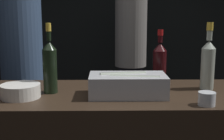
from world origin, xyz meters
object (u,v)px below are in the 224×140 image
Objects in this scene: candle_votive at (207,99)px; rose_wine_bottle at (208,62)px; person_in_hoodie at (22,60)px; red_wine_bottle_tall at (160,62)px; person_blond_tee at (131,48)px; bowl_white at (21,91)px; champagne_bottle at (50,65)px; ice_bin_with_bottles at (128,84)px.

rose_wine_bottle is (0.10, 0.32, 0.12)m from candle_votive.
candle_votive is 1.58m from person_in_hoodie.
person_blond_tee reaches higher than red_wine_bottle_tall.
bowl_white is 0.83m from red_wine_bottle_tall.
bowl_white is 0.53× the size of champagne_bottle.
ice_bin_with_bottles is 1.07× the size of champagne_bottle.
rose_wine_bottle is at bearing 109.12° from person_in_hoodie.
ice_bin_with_bottles is 1.99× the size of bowl_white.
ice_bin_with_bottles is 1.20m from person_in_hoodie.
rose_wine_bottle is at bearing -29.20° from person_blond_tee.
person_blond_tee reaches higher than champagne_bottle.
person_blond_tee is (0.56, 1.55, -0.10)m from champagne_bottle.
ice_bin_with_bottles is at bearing 153.74° from candle_votive.
person_blond_tee reaches higher than rose_wine_bottle.
candle_votive is 0.25× the size of red_wine_bottle_tall.
ice_bin_with_bottles is 0.22× the size of person_blond_tee.
person_blond_tee reaches higher than candle_votive.
person_in_hoodie is (-0.38, 0.83, -0.10)m from champagne_bottle.
ice_bin_with_bottles is 0.43m from champagne_bottle.
person_in_hoodie reaches higher than rose_wine_bottle.
rose_wine_bottle is at bearing -25.68° from red_wine_bottle_tall.
candle_votive is at bearing -107.50° from rose_wine_bottle.
person_blond_tee reaches higher than ice_bin_with_bottles.
ice_bin_with_bottles is at bearing -46.57° from person_blond_tee.
person_blond_tee is at bearing 70.27° from champagne_bottle.
candle_votive is 0.36m from rose_wine_bottle.
red_wine_bottle_tall is 1.19m from person_in_hoodie.
champagne_bottle is (0.14, 0.10, 0.11)m from bowl_white.
rose_wine_bottle is 1.47m from person_in_hoodie.
candle_votive is 0.83m from champagne_bottle.
person_blond_tee is (0.93, 0.72, 0.00)m from person_in_hoodie.
person_in_hoodie is (-1.16, 1.07, 0.02)m from candle_votive.
person_blond_tee is (-0.23, 1.80, 0.02)m from candle_votive.
bowl_white is (-0.56, -0.03, -0.02)m from ice_bin_with_bottles.
ice_bin_with_bottles is at bearing 91.65° from person_in_hoodie.
person_blond_tee reaches higher than bowl_white.
person_in_hoodie is 1.18m from person_blond_tee.
person_blond_tee is at bearing 177.76° from person_in_hoodie.
person_in_hoodie reaches higher than candle_votive.
champagne_bottle reaches higher than ice_bin_with_bottles.
rose_wine_bottle is at bearing 9.51° from bowl_white.
rose_wine_bottle is at bearing 16.88° from ice_bin_with_bottles.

